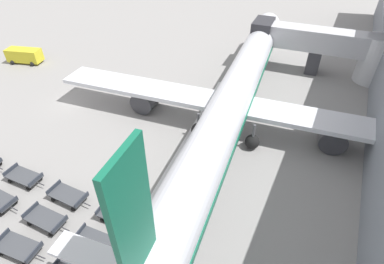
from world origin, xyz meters
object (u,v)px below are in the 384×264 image
at_px(service_van, 24,55).
at_px(baggage_dolly_row_far_col_d, 119,215).
at_px(airplane, 235,94).
at_px(baggage_dolly_row_far_col_c, 68,196).
at_px(baggage_dolly_row_mid_b_col_c, 46,219).
at_px(baggage_dolly_row_mid_b_col_d, 97,242).
at_px(baggage_dolly_row_far_col_b, 24,177).
at_px(baggage_dolly_row_mid_a_col_c, 19,247).

bearing_deg(service_van, baggage_dolly_row_far_col_d, -28.74).
relative_size(airplane, baggage_dolly_row_far_col_c, 12.50).
xyz_separation_m(baggage_dolly_row_mid_b_col_c, baggage_dolly_row_mid_b_col_d, (4.42, 0.22, 0.00)).
relative_size(baggage_dolly_row_far_col_b, baggage_dolly_row_far_col_c, 1.01).
bearing_deg(baggage_dolly_row_far_col_d, service_van, 151.26).
height_order(baggage_dolly_row_mid_b_col_d, baggage_dolly_row_far_col_c, same).
distance_m(service_van, baggage_dolly_row_far_col_c, 28.38).
bearing_deg(baggage_dolly_row_mid_b_col_d, baggage_dolly_row_far_col_d, 91.42).
bearing_deg(baggage_dolly_row_mid_b_col_d, baggage_dolly_row_far_col_b, 168.20).
relative_size(baggage_dolly_row_far_col_b, baggage_dolly_row_far_col_d, 1.00).
xyz_separation_m(service_van, baggage_dolly_row_mid_a_col_c, (23.92, -20.37, -0.60)).
relative_size(airplane, baggage_dolly_row_far_col_b, 12.43).
height_order(service_van, baggage_dolly_row_far_col_b, service_van).
bearing_deg(airplane, baggage_dolly_row_mid_b_col_c, -112.72).
distance_m(baggage_dolly_row_far_col_b, baggage_dolly_row_far_col_d, 9.19).
bearing_deg(baggage_dolly_row_mid_b_col_d, baggage_dolly_row_mid_a_col_c, -149.07).
bearing_deg(airplane, baggage_dolly_row_mid_a_col_c, -109.93).
relative_size(baggage_dolly_row_mid_b_col_c, baggage_dolly_row_far_col_b, 1.00).
bearing_deg(baggage_dolly_row_far_col_b, service_van, 140.06).
bearing_deg(baggage_dolly_row_mid_b_col_c, baggage_dolly_row_far_col_c, 94.12).
bearing_deg(service_van, baggage_dolly_row_mid_b_col_d, -32.27).
relative_size(baggage_dolly_row_mid_a_col_c, baggage_dolly_row_far_col_c, 1.01).
bearing_deg(baggage_dolly_row_far_col_c, service_van, 146.34).
relative_size(service_van, baggage_dolly_row_far_col_d, 1.37).
bearing_deg(baggage_dolly_row_mid_a_col_c, baggage_dolly_row_far_col_d, 49.47).
bearing_deg(baggage_dolly_row_far_col_c, baggage_dolly_row_mid_a_col_c, -86.24).
bearing_deg(service_van, baggage_dolly_row_far_col_c, -33.66).
xyz_separation_m(baggage_dolly_row_mid_b_col_d, baggage_dolly_row_far_col_c, (-4.59, 2.08, 0.00)).
distance_m(airplane, baggage_dolly_row_mid_a_col_c, 21.49).
xyz_separation_m(service_van, baggage_dolly_row_mid_b_col_d, (28.20, -17.81, -0.60)).
bearing_deg(baggage_dolly_row_mid_b_col_c, baggage_dolly_row_far_col_b, 155.96).
bearing_deg(baggage_dolly_row_mid_b_col_c, baggage_dolly_row_mid_b_col_d, 2.84).
bearing_deg(baggage_dolly_row_far_col_c, airplane, 63.80).
bearing_deg(baggage_dolly_row_far_col_c, baggage_dolly_row_far_col_d, 3.66).
relative_size(service_van, baggage_dolly_row_far_col_c, 1.39).
xyz_separation_m(airplane, baggage_dolly_row_far_col_b, (-12.22, -15.54, -2.77)).
distance_m(baggage_dolly_row_mid_b_col_d, baggage_dolly_row_far_col_d, 2.37).
distance_m(airplane, baggage_dolly_row_far_col_d, 15.65).
bearing_deg(baggage_dolly_row_mid_b_col_d, service_van, 147.73).
relative_size(airplane, baggage_dolly_row_mid_b_col_c, 12.48).
bearing_deg(baggage_dolly_row_mid_b_col_d, baggage_dolly_row_far_col_c, 155.58).
relative_size(baggage_dolly_row_mid_b_col_d, baggage_dolly_row_far_col_c, 1.01).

